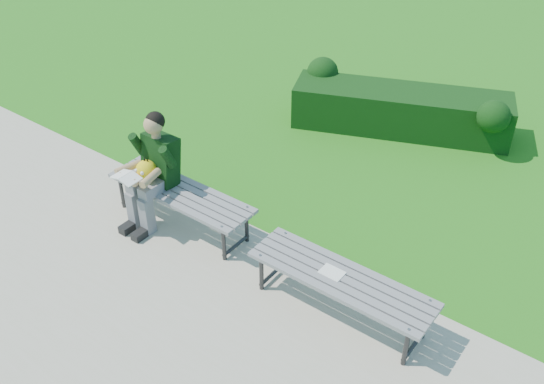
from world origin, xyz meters
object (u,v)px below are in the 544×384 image
(bench_left, at_px, (180,195))
(paper_sheet, at_px, (332,272))
(seated_boy, at_px, (152,167))
(hedge, at_px, (399,108))
(bench_right, at_px, (341,281))

(bench_left, bearing_deg, paper_sheet, -3.25)
(seated_boy, bearing_deg, hedge, 71.07)
(paper_sheet, bearing_deg, seated_boy, 179.45)
(seated_boy, distance_m, paper_sheet, 2.35)
(hedge, height_order, bench_right, hedge)
(hedge, height_order, bench_left, hedge)
(hedge, distance_m, seated_boy, 3.80)
(bench_left, height_order, seated_boy, seated_boy)
(hedge, relative_size, paper_sheet, 14.06)
(hedge, height_order, paper_sheet, hedge)
(hedge, relative_size, bench_right, 1.73)
(bench_right, bearing_deg, hedge, 108.71)
(bench_left, relative_size, bench_right, 1.00)
(hedge, relative_size, seated_boy, 2.37)
(bench_left, xyz_separation_m, paper_sheet, (2.04, -0.12, 0.06))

